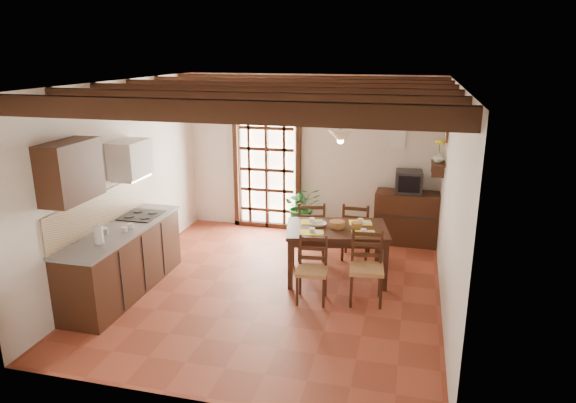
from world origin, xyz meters
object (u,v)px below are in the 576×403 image
(kitchen_counter, at_px, (123,259))
(potted_plant, at_px, (302,204))
(dining_table, at_px, (337,234))
(chair_near_right, at_px, (366,281))
(chair_far_right, at_px, (356,241))
(pendant_lamp, at_px, (341,135))
(chair_near_left, at_px, (312,281))
(sideboard, at_px, (406,218))
(crt_tv, at_px, (409,182))
(chair_far_left, at_px, (311,240))

(kitchen_counter, relative_size, potted_plant, 1.21)
(dining_table, xyz_separation_m, chair_near_right, (0.50, -0.64, -0.38))
(chair_near_right, distance_m, potted_plant, 2.66)
(chair_far_right, bearing_deg, pendant_lamp, 75.77)
(kitchen_counter, bearing_deg, chair_far_right, 33.21)
(chair_near_right, bearing_deg, chair_near_left, -174.58)
(sideboard, distance_m, potted_plant, 1.81)
(kitchen_counter, xyz_separation_m, crt_tv, (3.68, 2.82, 0.61))
(chair_near_left, height_order, pendant_lamp, pendant_lamp)
(chair_near_left, height_order, potted_plant, potted_plant)
(chair_far_left, xyz_separation_m, chair_far_right, (0.69, 0.14, -0.01))
(crt_tv, xyz_separation_m, pendant_lamp, (-0.94, -1.58, 0.99))
(chair_near_left, xyz_separation_m, pendant_lamp, (0.20, 0.88, 1.81))
(crt_tv, bearing_deg, kitchen_counter, -145.94)
(chair_near_left, xyz_separation_m, crt_tv, (1.14, 2.46, 0.81))
(chair_near_left, bearing_deg, crt_tv, 59.55)
(chair_near_left, xyz_separation_m, chair_far_left, (-0.29, 1.42, 0.03))
(sideboard, height_order, potted_plant, potted_plant)
(kitchen_counter, bearing_deg, chair_near_left, 8.00)
(sideboard, xyz_separation_m, pendant_lamp, (-0.94, -1.59, 1.63))
(dining_table, bearing_deg, chair_near_right, -63.85)
(chair_far_left, bearing_deg, dining_table, 116.32)
(chair_far_left, distance_m, crt_tv, 1.94)
(chair_near_left, bearing_deg, chair_near_right, 6.14)
(pendant_lamp, bearing_deg, chair_far_left, 132.48)
(crt_tv, height_order, pendant_lamp, pendant_lamp)
(chair_near_left, relative_size, chair_far_left, 0.91)
(sideboard, bearing_deg, chair_near_left, -113.23)
(chair_near_right, bearing_deg, potted_plant, 114.55)
(potted_plant, bearing_deg, sideboard, 1.59)
(chair_near_left, bearing_deg, pendant_lamp, 71.68)
(dining_table, xyz_separation_m, crt_tv, (0.94, 1.68, 0.41))
(chair_far_left, relative_size, sideboard, 0.91)
(dining_table, relative_size, chair_near_right, 1.66)
(crt_tv, distance_m, pendant_lamp, 2.09)
(chair_near_right, height_order, sideboard, chair_near_right)
(chair_near_right, relative_size, sideboard, 0.90)
(chair_far_left, relative_size, pendant_lamp, 1.13)
(potted_plant, bearing_deg, pendant_lamp, -60.66)
(kitchen_counter, xyz_separation_m, pendant_lamp, (2.74, 1.24, 1.60))
(kitchen_counter, distance_m, chair_far_right, 3.51)
(crt_tv, xyz_separation_m, potted_plant, (-1.81, -0.04, -0.52))
(chair_near_right, distance_m, pendant_lamp, 1.99)
(chair_far_right, distance_m, crt_tv, 1.41)
(chair_far_left, bearing_deg, chair_near_right, 116.36)
(chair_far_left, xyz_separation_m, sideboard, (1.44, 1.05, 0.15))
(potted_plant, distance_m, pendant_lamp, 2.32)
(sideboard, bearing_deg, crt_tv, -88.39)
(chair_near_left, bearing_deg, kitchen_counter, -177.57)
(potted_plant, bearing_deg, crt_tv, 1.40)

